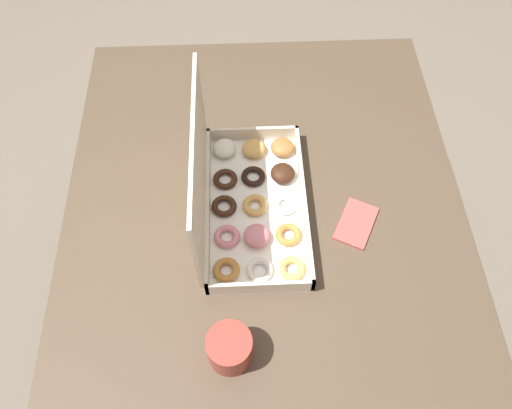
# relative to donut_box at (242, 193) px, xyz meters

# --- Properties ---
(ground_plane) EXTENTS (8.00, 8.00, 0.00)m
(ground_plane) POSITION_rel_donut_box_xyz_m (0.04, -0.05, -0.79)
(ground_plane) COLOR #6B6054
(dining_table) EXTENTS (1.06, 0.93, 0.74)m
(dining_table) POSITION_rel_donut_box_xyz_m (0.04, -0.05, -0.16)
(dining_table) COLOR #4C3D2D
(dining_table) RESTS_ON ground_plane
(donut_box) EXTENTS (0.42, 0.24, 0.28)m
(donut_box) POSITION_rel_donut_box_xyz_m (0.00, 0.00, 0.00)
(donut_box) COLOR white
(donut_box) RESTS_ON dining_table
(coffee_mug) EXTENTS (0.09, 0.09, 0.08)m
(coffee_mug) POSITION_rel_donut_box_xyz_m (-0.34, 0.03, -0.01)
(coffee_mug) COLOR #A3382D
(coffee_mug) RESTS_ON dining_table
(paper_napkin) EXTENTS (0.14, 0.12, 0.01)m
(paper_napkin) POSITION_rel_donut_box_xyz_m (-0.06, -0.26, -0.05)
(paper_napkin) COLOR #CC4C47
(paper_napkin) RESTS_ON dining_table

